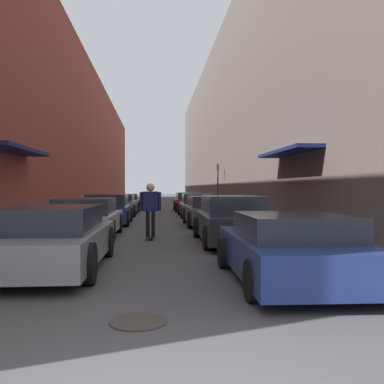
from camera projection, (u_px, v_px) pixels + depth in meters
ground at (156, 211)px, 30.36m from camera, size 153.14×153.14×0.00m
curb_strip_left at (108, 206)px, 36.94m from camera, size 1.80×69.61×0.12m
curb_strip_right at (203, 205)px, 37.66m from camera, size 1.80×69.61×0.12m
building_row_left at (73, 139)px, 36.63m from camera, size 4.90×69.61×11.53m
building_row_right at (235, 126)px, 37.83m from camera, size 4.90×69.61×14.16m
parked_car_left_0 at (52, 238)px, 8.48m from camera, size 2.07×4.77×1.27m
parked_car_left_1 at (87, 218)px, 13.97m from camera, size 2.06×4.55×1.29m
parked_car_left_2 at (108, 210)px, 19.15m from camera, size 2.05×4.45×1.35m
parked_car_left_3 at (119, 205)px, 24.91m from camera, size 2.06×4.43×1.28m
parked_car_left_4 at (126, 202)px, 29.78m from camera, size 1.99×4.03×1.20m
parked_car_right_0 at (290, 248)px, 7.40m from camera, size 2.08×4.24×1.18m
parked_car_right_1 at (231, 220)px, 12.60m from camera, size 1.91×4.68×1.40m
parked_car_right_2 at (209, 211)px, 18.34m from camera, size 2.03×4.32×1.27m
parked_car_right_3 at (197, 206)px, 24.03m from camera, size 1.97×4.65×1.28m
parked_car_right_4 at (189, 202)px, 29.49m from camera, size 2.00×4.08×1.30m
skateboarder at (150, 205)px, 13.46m from camera, size 0.68×0.78×1.77m
manhole_cover at (138, 322)px, 5.17m from camera, size 0.70×0.70×0.02m
traffic_light at (218, 181)px, 31.34m from camera, size 0.16×0.22×3.26m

